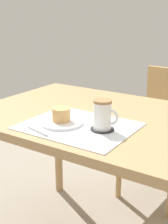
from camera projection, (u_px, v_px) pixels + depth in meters
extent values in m
cylinder|color=tan|center=(58.00, 143.00, 2.04)|extent=(0.05, 0.05, 0.70)
cube|color=tan|center=(115.00, 121.00, 1.36)|extent=(1.28, 0.78, 0.04)
cylinder|color=tan|center=(119.00, 170.00, 2.01)|extent=(0.04, 0.04, 0.40)
cylinder|color=tan|center=(145.00, 151.00, 2.27)|extent=(0.04, 0.04, 0.40)
cube|color=tan|center=(159.00, 137.00, 1.97)|extent=(0.46, 0.46, 0.04)
cube|color=white|center=(79.00, 126.00, 1.25)|extent=(0.44, 0.35, 0.00)
cylinder|color=white|center=(61.00, 122.00, 1.27)|extent=(0.18, 0.18, 0.01)
cylinder|color=#E0A860|center=(61.00, 114.00, 1.26)|extent=(0.07, 0.07, 0.05)
cylinder|color=#232328|center=(102.00, 129.00, 1.20)|extent=(0.09, 0.09, 0.00)
cylinder|color=white|center=(102.00, 116.00, 1.18)|extent=(0.07, 0.07, 0.10)
cylinder|color=#9E7547|center=(103.00, 101.00, 1.17)|extent=(0.07, 0.07, 0.01)
torus|color=white|center=(111.00, 117.00, 1.16)|extent=(0.06, 0.01, 0.06)
cylinder|color=silver|center=(37.00, 131.00, 1.18)|extent=(0.13, 0.04, 0.01)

